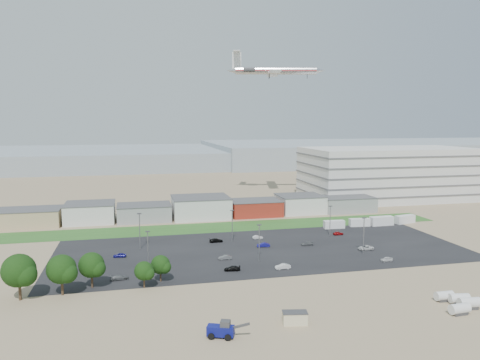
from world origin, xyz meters
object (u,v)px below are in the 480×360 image
object	(u,v)px
parked_car_2	(387,259)
parked_car_7	(263,245)
box_trailer_a	(334,224)
parked_car_6	(216,240)
portable_shed	(295,318)
parked_car_5	(120,255)
parked_car_8	(338,233)
telehandler	(221,329)
parked_car_12	(307,244)
airliner	(276,71)
parked_car_13	(283,266)
parked_car_11	(258,237)
storage_tank_nw	(444,296)
parked_car_4	(225,257)
parked_car_0	(366,248)
tree_far_left	(19,274)
parked_car_10	(120,277)
parked_car_3	(232,268)

from	to	relation	value
parked_car_2	parked_car_7	xyz separation A→B (m)	(-28.76, 21.56, 0.07)
box_trailer_a	parked_car_6	bearing A→B (deg)	-164.36
portable_shed	box_trailer_a	size ratio (longest dim) A/B	0.64
parked_car_5	parked_car_8	distance (m)	71.46
telehandler	parked_car_6	world-z (taller)	telehandler
parked_car_12	box_trailer_a	bearing A→B (deg)	140.92
airliner	parked_car_13	bearing A→B (deg)	-93.12
parked_car_7	parked_car_11	world-z (taller)	parked_car_7
storage_tank_nw	parked_car_7	xyz separation A→B (m)	(-25.52, 49.98, -0.52)
parked_car_4	parked_car_0	bearing A→B (deg)	92.95
portable_shed	parked_car_7	world-z (taller)	portable_shed
storage_tank_nw	box_trailer_a	xyz separation A→B (m)	(5.90, 68.33, 0.22)
parked_car_7	tree_far_left	bearing A→B (deg)	-58.90
parked_car_2	parked_car_5	size ratio (longest dim) A/B	0.95
parked_car_0	parked_car_2	world-z (taller)	parked_car_0
telehandler	tree_far_left	distance (m)	46.93
parked_car_10	parked_car_11	distance (m)	52.59
parked_car_5	airliner	bearing A→B (deg)	147.86
parked_car_8	parked_car_12	bearing A→B (deg)	122.02
parked_car_4	parked_car_8	distance (m)	46.39
airliner	parked_car_6	world-z (taller)	airliner
parked_car_2	parked_car_5	xyz separation A→B (m)	(-70.94, 20.25, 0.03)
telehandler	parked_car_12	bearing A→B (deg)	77.27
airliner	parked_car_8	xyz separation A→B (m)	(-2.31, -78.70, -61.56)
parked_car_0	parked_car_10	size ratio (longest dim) A/B	1.08
box_trailer_a	parked_car_8	distance (m)	10.05
parked_car_10	parked_car_12	world-z (taller)	parked_car_10
storage_tank_nw	box_trailer_a	world-z (taller)	box_trailer_a
parked_car_5	parked_car_10	size ratio (longest dim) A/B	0.83
parked_car_12	parked_car_3	bearing A→B (deg)	-52.52
parked_car_2	parked_car_3	distance (m)	42.75
storage_tank_nw	parked_car_5	xyz separation A→B (m)	(-67.70, 48.67, -0.55)
parked_car_7	parked_car_4	bearing A→B (deg)	-47.91
box_trailer_a	parked_car_8	size ratio (longest dim) A/B	2.15
parked_car_2	parked_car_11	world-z (taller)	parked_car_2
parked_car_0	parked_car_11	world-z (taller)	parked_car_0
parked_car_8	parked_car_2	bearing A→B (deg)	178.62
parked_car_8	parked_car_10	distance (m)	76.22
tree_far_left	parked_car_4	xyz separation A→B (m)	(48.24, 19.01, -5.10)
parked_car_6	parked_car_10	size ratio (longest dim) A/B	1.01
parked_car_2	parked_car_13	xyz separation A→B (m)	(-29.69, -0.03, 0.09)
parked_car_0	parked_car_12	world-z (taller)	parked_car_0
parked_car_4	parked_car_7	xyz separation A→B (m)	(13.83, 10.09, 0.05)
storage_tank_nw	parked_car_2	world-z (taller)	storage_tank_nw
parked_car_2	parked_car_6	size ratio (longest dim) A/B	0.78
parked_car_4	parked_car_12	world-z (taller)	parked_car_4
box_trailer_a	parked_car_13	xyz separation A→B (m)	(-32.36, -39.94, -0.73)
parked_car_11	parked_car_13	size ratio (longest dim) A/B	0.83
tree_far_left	parked_car_12	xyz separation A→B (m)	(75.66, 27.83, -5.14)
airliner	parked_car_0	world-z (taller)	airliner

